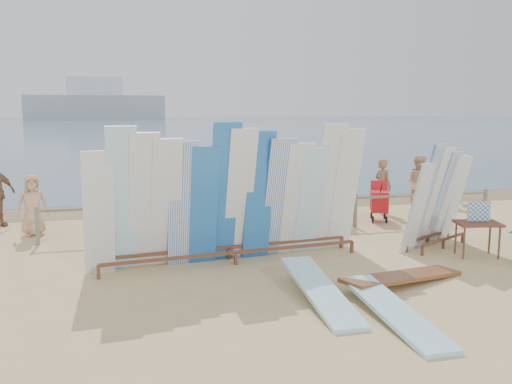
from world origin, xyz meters
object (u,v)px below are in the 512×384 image
object	(u,v)px
stroller	(379,205)
beachgoer_3	(230,188)
side_surfboard_rack	(437,201)
beachgoer_9	(448,177)
main_surfboard_rack	(232,200)
beachgoer_11	(109,186)
beachgoer_4	(311,190)
beachgoer_5	(297,183)
beachgoer_0	(32,205)
beachgoer_10	(442,180)
beachgoer_6	(332,192)
vendor_table	(477,238)
beach_chair_right	(303,212)
flat_board_c	(403,284)
beachgoer_8	(419,183)
beachgoer_7	(383,186)
flat_board_a	(320,301)
beachgoer_2	(135,201)
beach_chair_left	(324,212)
flat_board_b	(393,319)

from	to	relation	value
stroller	beachgoer_3	xyz separation A→B (m)	(-4.01, 1.60, 0.42)
side_surfboard_rack	beachgoer_9	size ratio (longest dim) A/B	1.45
main_surfboard_rack	beachgoer_11	world-z (taller)	main_surfboard_rack
beachgoer_4	beachgoer_5	world-z (taller)	beachgoer_4
beachgoer_3	beachgoer_0	distance (m)	5.39
beachgoer_10	beachgoer_6	bearing A→B (deg)	-160.61
vendor_table	beachgoer_6	size ratio (longest dim) A/B	0.71
beach_chair_right	flat_board_c	bearing A→B (deg)	-105.89
beachgoer_8	beachgoer_11	size ratio (longest dim) A/B	1.03
beachgoer_5	beachgoer_10	distance (m)	4.87
side_surfboard_rack	beachgoer_11	world-z (taller)	side_surfboard_rack
side_surfboard_rack	beachgoer_4	bearing A→B (deg)	85.77
beachgoer_11	beachgoer_7	world-z (taller)	beachgoer_11
flat_board_a	beachgoer_8	bearing A→B (deg)	50.05
stroller	beachgoer_5	world-z (taller)	beachgoer_5
beachgoer_0	vendor_table	bearing A→B (deg)	-38.90
beachgoer_3	beachgoer_7	bearing A→B (deg)	-58.13
beachgoer_3	beachgoer_8	distance (m)	5.88
flat_board_a	beachgoer_9	distance (m)	11.65
beachgoer_3	beachgoer_2	size ratio (longest dim) A/B	1.13
beach_chair_left	beachgoer_3	bearing A→B (deg)	139.98
beach_chair_right	beachgoer_10	world-z (taller)	beachgoer_10
flat_board_a	flat_board_c	distance (m)	1.84
beachgoer_5	beachgoer_7	world-z (taller)	beachgoer_7
beachgoer_8	beachgoer_9	bearing A→B (deg)	-73.79
beach_chair_left	beachgoer_0	size ratio (longest dim) A/B	0.62
beach_chair_left	beach_chair_right	size ratio (longest dim) A/B	1.17
beachgoer_6	beachgoer_8	bearing A→B (deg)	-150.96
beachgoer_2	beachgoer_8	size ratio (longest dim) A/B	0.88
vendor_table	side_surfboard_rack	bearing A→B (deg)	128.76
flat_board_a	flat_board_b	bearing A→B (deg)	-50.52
beach_chair_right	beachgoer_0	bearing A→B (deg)	165.87
flat_board_a	beachgoer_9	world-z (taller)	beachgoer_9
flat_board_a	stroller	size ratio (longest dim) A/B	2.43
flat_board_a	beachgoer_5	size ratio (longest dim) A/B	1.64
beach_chair_left	beachgoer_4	size ratio (longest dim) A/B	0.56
side_surfboard_rack	beachgoer_7	bearing A→B (deg)	51.81
beachgoer_10	beachgoer_7	bearing A→B (deg)	-162.54
beachgoer_9	beach_chair_right	bearing A→B (deg)	-66.41
beach_chair_right	beachgoer_5	size ratio (longest dim) A/B	0.50
vendor_table	beachgoer_3	size ratio (longest dim) A/B	0.69
flat_board_c	beach_chair_left	distance (m)	5.63
beachgoer_9	beachgoer_6	bearing A→B (deg)	-61.42
beachgoer_2	beachgoer_0	world-z (taller)	beachgoer_2
flat_board_c	beachgoer_4	bearing A→B (deg)	-24.30
flat_board_b	beachgoer_2	xyz separation A→B (m)	(-3.61, 7.24, 0.77)
flat_board_c	beachgoer_0	bearing A→B (deg)	30.39
flat_board_c	beachgoer_10	world-z (taller)	beachgoer_10
beach_chair_right	beachgoer_10	size ratio (longest dim) A/B	0.49
beach_chair_left	beachgoer_10	world-z (taller)	beachgoer_10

